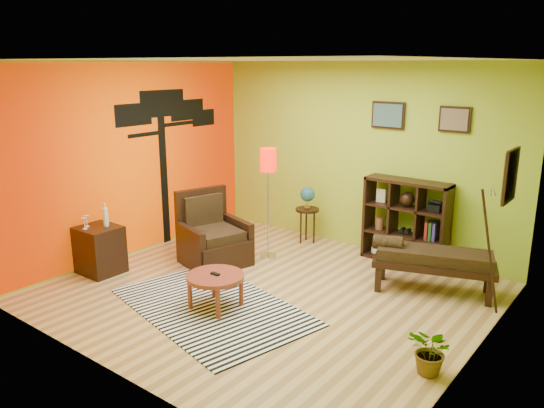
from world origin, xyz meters
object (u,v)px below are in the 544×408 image
Objects in this scene: cube_shelf at (407,222)px; bench at (431,259)px; side_cabinet at (100,249)px; armchair at (212,241)px; floor_lamp at (268,170)px; globe_table at (307,201)px; potted_plant at (432,356)px; coffee_table at (215,279)px.

bench is (0.67, -0.77, -0.17)m from cube_shelf.
cube_shelf is (3.11, 2.89, 0.27)m from side_cabinet.
floor_lamp is (0.51, 0.64, 0.99)m from armchair.
bench is at bearing 17.56° from armchair.
bench is at bearing -48.98° from cube_shelf.
cube_shelf is (2.19, 1.67, 0.29)m from armchair.
armchair is 1.68m from globe_table.
bench is at bearing 112.28° from potted_plant.
side_cabinet is 0.62× the size of bench.
coffee_table is 0.64× the size of armchair.
coffee_table is 0.56× the size of cube_shelf.
globe_table reaches higher than coffee_table.
floor_lamp reaches higher than side_cabinet.
coffee_table is 1.44× the size of potted_plant.
side_cabinet is (-1.99, -0.17, -0.03)m from coffee_table.
side_cabinet is at bearing -175.24° from coffee_table.
globe_table is (0.59, 1.53, 0.38)m from armchair.
armchair reaches higher than globe_table.
potted_plant is at bearing -38.68° from globe_table.
cube_shelf is 0.78× the size of bench.
coffee_table is at bearing -132.40° from bench.
side_cabinet is (-0.93, -1.22, 0.02)m from armchair.
floor_lamp is 3.48× the size of potted_plant.
side_cabinet is at bearing -150.67° from bench.
potted_plant is at bearing -61.22° from cube_shelf.
cube_shelf is at bearing 42.86° from side_cabinet.
globe_table is at bearing -175.12° from cube_shelf.
armchair is at bearing -142.65° from cube_shelf.
floor_lamp reaches higher than coffee_table.
armchair is (-1.06, 1.06, -0.04)m from coffee_table.
coffee_table is at bearing -44.76° from armchair.
cube_shelf is (1.12, 2.72, 0.25)m from coffee_table.
globe_table reaches higher than potted_plant.
side_cabinet reaches higher than potted_plant.
floor_lamp reaches higher than potted_plant.
floor_lamp is at bearing -95.34° from globe_table.
bench is at bearing -15.56° from globe_table.
floor_lamp is 1.78× the size of globe_table.
armchair is 3.68m from potted_plant.
floor_lamp reaches higher than armchair.
side_cabinet is 2.55m from floor_lamp.
coffee_table is at bearing -112.39° from cube_shelf.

